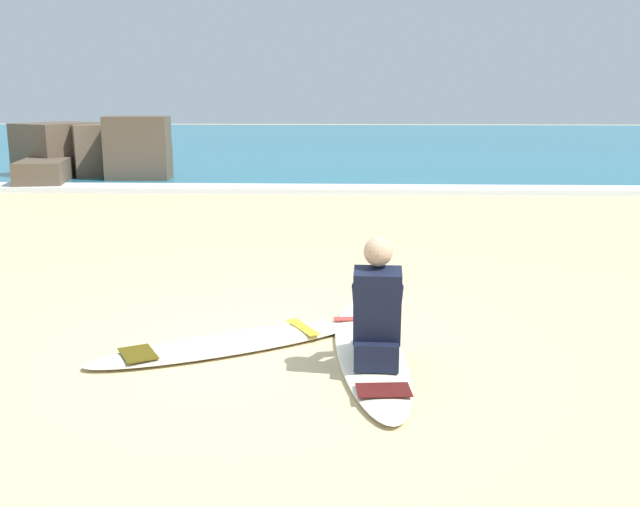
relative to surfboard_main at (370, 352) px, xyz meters
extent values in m
plane|color=#CCB584|center=(-0.88, 0.15, -0.04)|extent=(80.00, 80.00, 0.00)
cube|color=teal|center=(-0.88, 23.11, 0.01)|extent=(80.00, 28.00, 0.10)
cube|color=white|center=(-0.88, 9.41, 0.02)|extent=(80.00, 0.90, 0.11)
ellipsoid|color=#EFE5C6|center=(0.00, 0.00, 0.00)|extent=(0.74, 2.63, 0.07)
cube|color=red|center=(-0.06, 0.73, 0.04)|extent=(0.49, 0.14, 0.01)
cube|color=#4A1311|center=(0.07, -0.83, 0.04)|extent=(0.38, 0.27, 0.01)
cube|color=black|center=(0.04, -0.41, 0.14)|extent=(0.33, 0.27, 0.20)
cylinder|color=black|center=(-0.06, -0.23, 0.29)|extent=(0.17, 0.41, 0.43)
cylinder|color=black|center=(-0.06, -0.02, 0.26)|extent=(0.13, 0.26, 0.42)
cube|color=black|center=(-0.07, 0.05, 0.07)|extent=(0.11, 0.22, 0.05)
cylinder|color=black|center=(0.14, -0.23, 0.29)|extent=(0.17, 0.41, 0.43)
cylinder|color=black|center=(0.17, -0.03, 0.26)|extent=(0.13, 0.26, 0.42)
cube|color=black|center=(0.17, 0.04, 0.07)|extent=(0.11, 0.22, 0.05)
cube|color=black|center=(0.04, -0.37, 0.49)|extent=(0.35, 0.31, 0.57)
sphere|color=tan|center=(0.04, -0.34, 0.88)|extent=(0.21, 0.21, 0.21)
cylinder|color=black|center=(-0.10, -0.22, 0.52)|extent=(0.11, 0.40, 0.31)
cylinder|color=black|center=(0.18, -0.23, 0.52)|extent=(0.11, 0.40, 0.31)
ellipsoid|color=#EFE5C6|center=(-1.12, 0.15, 0.00)|extent=(2.28, 1.59, 0.07)
cube|color=gold|center=(-0.56, 0.47, 0.04)|extent=(0.32, 0.47, 0.01)
cube|color=#4C400C|center=(-1.77, -0.21, 0.04)|extent=(0.39, 0.43, 0.01)
cube|color=brown|center=(-6.77, 9.98, 0.25)|extent=(1.28, 1.85, 0.58)
cube|color=brown|center=(-5.10, 11.52, 0.38)|extent=(1.60, 1.52, 0.83)
cube|color=brown|center=(-6.07, 11.24, 0.60)|extent=(1.28, 1.24, 1.28)
cube|color=brown|center=(-4.87, 10.62, 0.71)|extent=(1.41, 0.80, 1.48)
cube|color=brown|center=(-6.98, 11.39, 0.62)|extent=(1.98, 2.10, 1.30)
camera|label=1|loc=(-0.17, -5.38, 2.00)|focal=40.70mm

